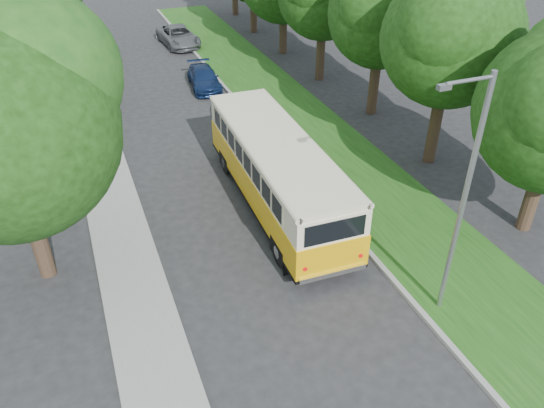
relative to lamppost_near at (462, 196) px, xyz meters
name	(u,v)px	position (x,y,z in m)	size (l,w,h in m)	color
ground	(288,292)	(-4.21, 2.50, -4.37)	(120.00, 120.00, 0.00)	#262628
curb	(319,195)	(-0.61, 7.50, -4.29)	(0.20, 70.00, 0.15)	gray
grass_verge	(367,185)	(1.74, 7.50, -4.30)	(4.50, 70.00, 0.13)	#1B4913
sidewalk	(122,239)	(-9.01, 7.50, -4.31)	(2.20, 70.00, 0.12)	gray
lamppost_near	(462,196)	(0.00, 0.00, 0.00)	(1.71, 0.16, 8.00)	gray
lamppost_far	(79,51)	(-8.91, 18.50, -0.25)	(1.71, 0.16, 7.50)	gray
warning_sign	(101,126)	(-8.71, 14.48, -2.66)	(0.56, 0.10, 2.50)	gray
vintage_bus	(277,174)	(-2.59, 7.47, -2.77)	(2.77, 10.76, 3.20)	#F9B407
car_silver	(260,151)	(-1.95, 11.13, -3.65)	(1.70, 4.21, 1.44)	#B8B8BD
car_white	(236,115)	(-1.72, 15.52, -3.66)	(1.50, 4.29, 1.41)	white
car_blue	(204,78)	(-1.76, 21.79, -3.75)	(1.72, 4.24, 1.23)	navy
car_grey	(178,36)	(-1.21, 31.14, -3.66)	(2.37, 5.13, 1.43)	slate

